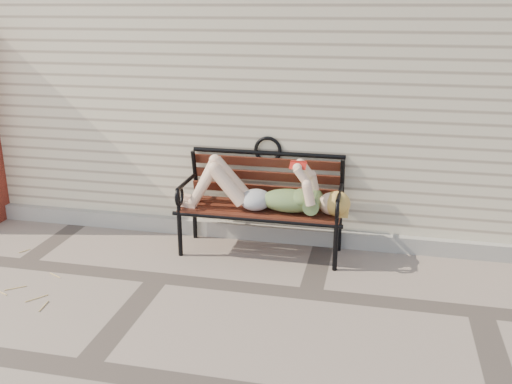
# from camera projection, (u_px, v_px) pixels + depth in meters

# --- Properties ---
(ground) EXTENTS (80.00, 80.00, 0.00)m
(ground) POSITION_uv_depth(u_px,v_px,m) (159.00, 278.00, 4.68)
(ground) COLOR gray
(ground) RESTS_ON ground
(house_wall) EXTENTS (8.00, 4.00, 3.00)m
(house_wall) POSITION_uv_depth(u_px,v_px,m) (244.00, 58.00, 6.98)
(house_wall) COLOR beige
(house_wall) RESTS_ON ground
(foundation_strip) EXTENTS (8.00, 0.10, 0.15)m
(foundation_strip) POSITION_uv_depth(u_px,v_px,m) (195.00, 227.00, 5.55)
(foundation_strip) COLOR #9D998E
(foundation_strip) RESTS_ON ground
(garden_bench) EXTENTS (1.55, 0.62, 1.01)m
(garden_bench) POSITION_uv_depth(u_px,v_px,m) (263.00, 190.00, 5.06)
(garden_bench) COLOR black
(garden_bench) RESTS_ON ground
(reading_woman) EXTENTS (1.47, 0.33, 0.46)m
(reading_woman) POSITION_uv_depth(u_px,v_px,m) (261.00, 191.00, 4.93)
(reading_woman) COLOR #0B3D4F
(reading_woman) RESTS_ON ground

